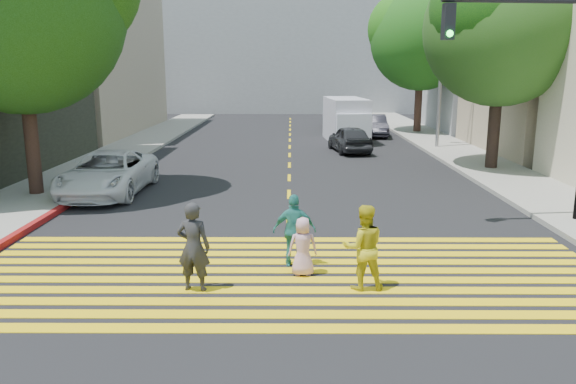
{
  "coord_description": "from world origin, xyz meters",
  "views": [
    {
      "loc": [
        0.07,
        -9.77,
        4.2
      ],
      "look_at": [
        0.0,
        3.0,
        1.4
      ],
      "focal_mm": 35.0,
      "sensor_mm": 36.0,
      "label": 1
    }
  ],
  "objects_px": {
    "tree_right_far": "(423,33)",
    "silver_car": "(336,118)",
    "pedestrian_woman": "(363,247)",
    "dark_car_near": "(350,139)",
    "traffic_signal": "(551,74)",
    "pedestrian_child": "(303,247)",
    "dark_car_parked": "(374,126)",
    "pedestrian_extra": "(294,230)",
    "white_sedan": "(108,173)",
    "white_van": "(346,121)",
    "pedestrian_man": "(194,247)",
    "tree_right_near": "(503,20)"
  },
  "relations": [
    {
      "from": "pedestrian_woman",
      "to": "dark_car_near",
      "type": "bearing_deg",
      "value": -99.29
    },
    {
      "from": "silver_car",
      "to": "traffic_signal",
      "type": "xyz_separation_m",
      "value": [
        3.43,
        -26.63,
        3.39
      ]
    },
    {
      "from": "dark_car_parked",
      "to": "pedestrian_child",
      "type": "bearing_deg",
      "value": -99.76
    },
    {
      "from": "pedestrian_man",
      "to": "pedestrian_child",
      "type": "xyz_separation_m",
      "value": [
        2.11,
        0.84,
        -0.26
      ]
    },
    {
      "from": "silver_car",
      "to": "pedestrian_man",
      "type": "bearing_deg",
      "value": 81.77
    },
    {
      "from": "tree_right_far",
      "to": "pedestrian_child",
      "type": "xyz_separation_m",
      "value": [
        -8.26,
        -26.42,
        -5.84
      ]
    },
    {
      "from": "white_sedan",
      "to": "tree_right_far",
      "type": "bearing_deg",
      "value": 52.28
    },
    {
      "from": "pedestrian_man",
      "to": "pedestrian_woman",
      "type": "relative_size",
      "value": 1.04
    },
    {
      "from": "white_van",
      "to": "traffic_signal",
      "type": "distance_m",
      "value": 18.71
    },
    {
      "from": "tree_right_far",
      "to": "white_sedan",
      "type": "height_order",
      "value": "tree_right_far"
    },
    {
      "from": "white_van",
      "to": "white_sedan",
      "type": "bearing_deg",
      "value": -128.28
    },
    {
      "from": "tree_right_far",
      "to": "dark_car_near",
      "type": "height_order",
      "value": "tree_right_far"
    },
    {
      "from": "dark_car_near",
      "to": "traffic_signal",
      "type": "bearing_deg",
      "value": 96.46
    },
    {
      "from": "tree_right_far",
      "to": "pedestrian_woman",
      "type": "height_order",
      "value": "tree_right_far"
    },
    {
      "from": "pedestrian_woman",
      "to": "silver_car",
      "type": "height_order",
      "value": "pedestrian_woman"
    },
    {
      "from": "pedestrian_woman",
      "to": "white_sedan",
      "type": "bearing_deg",
      "value": -52.22
    },
    {
      "from": "dark_car_near",
      "to": "silver_car",
      "type": "relative_size",
      "value": 0.84
    },
    {
      "from": "pedestrian_woman",
      "to": "dark_car_near",
      "type": "relative_size",
      "value": 0.42
    },
    {
      "from": "pedestrian_extra",
      "to": "traffic_signal",
      "type": "distance_m",
      "value": 8.14
    },
    {
      "from": "tree_right_near",
      "to": "traffic_signal",
      "type": "relative_size",
      "value": 1.44
    },
    {
      "from": "pedestrian_child",
      "to": "white_van",
      "type": "bearing_deg",
      "value": -102.04
    },
    {
      "from": "silver_car",
      "to": "white_van",
      "type": "distance_m",
      "value": 8.49
    },
    {
      "from": "pedestrian_child",
      "to": "white_sedan",
      "type": "xyz_separation_m",
      "value": [
        -6.5,
        7.75,
        0.1
      ]
    },
    {
      "from": "pedestrian_man",
      "to": "white_sedan",
      "type": "height_order",
      "value": "pedestrian_man"
    },
    {
      "from": "pedestrian_woman",
      "to": "white_van",
      "type": "relative_size",
      "value": 0.31
    },
    {
      "from": "white_sedan",
      "to": "dark_car_near",
      "type": "bearing_deg",
      "value": 47.83
    },
    {
      "from": "tree_right_far",
      "to": "silver_car",
      "type": "relative_size",
      "value": 1.98
    },
    {
      "from": "tree_right_far",
      "to": "white_van",
      "type": "bearing_deg",
      "value": -140.02
    },
    {
      "from": "pedestrian_woman",
      "to": "dark_car_near",
      "type": "distance_m",
      "value": 18.59
    },
    {
      "from": "white_sedan",
      "to": "tree_right_near",
      "type": "bearing_deg",
      "value": 18.06
    },
    {
      "from": "traffic_signal",
      "to": "pedestrian_man",
      "type": "bearing_deg",
      "value": -157.39
    },
    {
      "from": "dark_car_near",
      "to": "pedestrian_woman",
      "type": "bearing_deg",
      "value": 76.44
    },
    {
      "from": "white_sedan",
      "to": "white_van",
      "type": "height_order",
      "value": "white_van"
    },
    {
      "from": "white_sedan",
      "to": "silver_car",
      "type": "relative_size",
      "value": 1.08
    },
    {
      "from": "pedestrian_extra",
      "to": "white_sedan",
      "type": "distance_m",
      "value": 9.56
    },
    {
      "from": "pedestrian_woman",
      "to": "dark_car_near",
      "type": "height_order",
      "value": "pedestrian_woman"
    },
    {
      "from": "pedestrian_man",
      "to": "pedestrian_child",
      "type": "relative_size",
      "value": 1.42
    },
    {
      "from": "white_sedan",
      "to": "silver_car",
      "type": "xyz_separation_m",
      "value": [
        9.58,
        22.74,
        -0.02
      ]
    },
    {
      "from": "tree_right_near",
      "to": "pedestrian_woman",
      "type": "height_order",
      "value": "tree_right_near"
    },
    {
      "from": "tree_right_near",
      "to": "pedestrian_extra",
      "type": "xyz_separation_m",
      "value": [
        -8.43,
        -11.81,
        -5.33
      ]
    },
    {
      "from": "tree_right_near",
      "to": "white_sedan",
      "type": "xyz_separation_m",
      "value": [
        -14.76,
        -4.64,
        -5.4
      ]
    },
    {
      "from": "tree_right_near",
      "to": "tree_right_far",
      "type": "bearing_deg",
      "value": 90.0
    },
    {
      "from": "white_sedan",
      "to": "silver_car",
      "type": "bearing_deg",
      "value": 67.77
    },
    {
      "from": "tree_right_far",
      "to": "white_sedan",
      "type": "relative_size",
      "value": 1.84
    },
    {
      "from": "pedestrian_woman",
      "to": "pedestrian_man",
      "type": "bearing_deg",
      "value": -2.34
    },
    {
      "from": "pedestrian_extra",
      "to": "pedestrian_woman",
      "type": "bearing_deg",
      "value": 135.45
    },
    {
      "from": "tree_right_near",
      "to": "white_van",
      "type": "height_order",
      "value": "tree_right_near"
    },
    {
      "from": "tree_right_near",
      "to": "pedestrian_woman",
      "type": "distance_m",
      "value": 15.84
    },
    {
      "from": "tree_right_far",
      "to": "pedestrian_man",
      "type": "xyz_separation_m",
      "value": [
        -10.37,
        -27.27,
        -5.58
      ]
    },
    {
      "from": "pedestrian_woman",
      "to": "dark_car_near",
      "type": "xyz_separation_m",
      "value": [
        1.63,
        18.52,
        -0.16
      ]
    }
  ]
}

